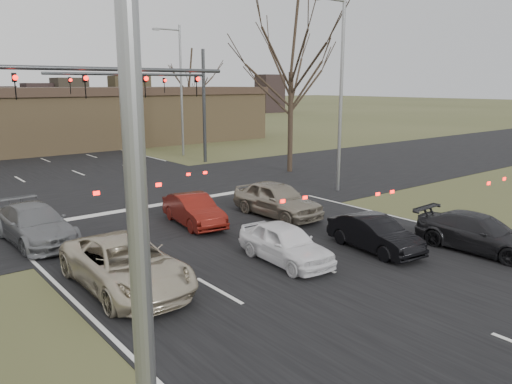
% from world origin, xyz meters
% --- Properties ---
extents(ground, '(360.00, 360.00, 0.00)m').
position_xyz_m(ground, '(0.00, 0.00, 0.00)').
color(ground, '#444826').
rests_on(ground, ground).
extents(road_cross, '(200.00, 14.00, 0.02)m').
position_xyz_m(road_cross, '(0.00, 15.00, 0.01)').
color(road_cross, black).
rests_on(road_cross, ground).
extents(building, '(42.40, 10.40, 5.30)m').
position_xyz_m(building, '(2.00, 38.00, 2.67)').
color(building, olive).
rests_on(building, ground).
extents(mast_arm_near, '(12.12, 0.24, 8.00)m').
position_xyz_m(mast_arm_near, '(-5.23, 13.00, 5.07)').
color(mast_arm_near, '#383A3D').
rests_on(mast_arm_near, ground).
extents(mast_arm_far, '(11.12, 0.24, 8.00)m').
position_xyz_m(mast_arm_far, '(6.18, 23.00, 5.02)').
color(mast_arm_far, '#383A3D').
rests_on(mast_arm_far, ground).
extents(streetlight_left, '(2.34, 0.25, 10.00)m').
position_xyz_m(streetlight_left, '(-8.82, -4.00, 5.59)').
color(streetlight_left, gray).
rests_on(streetlight_left, ground).
extents(streetlight_right_near, '(2.34, 0.25, 10.00)m').
position_xyz_m(streetlight_right_near, '(8.82, 10.00, 5.59)').
color(streetlight_right_near, gray).
rests_on(streetlight_right_near, ground).
extents(streetlight_right_far, '(2.34, 0.25, 10.00)m').
position_xyz_m(streetlight_right_far, '(9.32, 27.00, 5.59)').
color(streetlight_right_far, gray).
rests_on(streetlight_right_far, ground).
extents(tree_right_near, '(6.90, 6.90, 11.50)m').
position_xyz_m(tree_right_near, '(11.00, 16.00, 8.90)').
color(tree_right_near, black).
rests_on(tree_right_near, ground).
extents(tree_right_far, '(5.40, 5.40, 9.00)m').
position_xyz_m(tree_right_far, '(15.00, 35.00, 6.96)').
color(tree_right_far, black).
rests_on(tree_right_far, ground).
extents(car_silver_suv, '(2.35, 5.04, 1.40)m').
position_xyz_m(car_silver_suv, '(-5.37, 4.80, 0.70)').
color(car_silver_suv, '#C0B49B').
rests_on(car_silver_suv, ground).
extents(car_white_sedan, '(1.72, 3.77, 1.25)m').
position_xyz_m(car_white_sedan, '(-0.50, 3.61, 0.63)').
color(car_white_sedan, white).
rests_on(car_white_sedan, ground).
extents(car_black_hatch, '(1.69, 3.73, 1.19)m').
position_xyz_m(car_black_hatch, '(2.63, 2.54, 0.59)').
color(car_black_hatch, black).
rests_on(car_black_hatch, ground).
extents(car_charcoal_sedan, '(1.93, 4.37, 1.25)m').
position_xyz_m(car_charcoal_sedan, '(5.39, 0.30, 0.62)').
color(car_charcoal_sedan, black).
rests_on(car_charcoal_sedan, ground).
extents(car_grey_ahead, '(2.14, 4.75, 1.35)m').
position_xyz_m(car_grey_ahead, '(-6.16, 10.71, 0.68)').
color(car_grey_ahead, slate).
rests_on(car_grey_ahead, ground).
extents(car_red_ahead, '(1.81, 3.90, 1.24)m').
position_xyz_m(car_red_ahead, '(-0.52, 9.11, 0.62)').
color(car_red_ahead, '#63140E').
rests_on(car_red_ahead, ground).
extents(car_silver_ahead, '(1.88, 4.45, 1.50)m').
position_xyz_m(car_silver_ahead, '(3.00, 8.04, 0.75)').
color(car_silver_ahead, gray).
rests_on(car_silver_ahead, ground).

